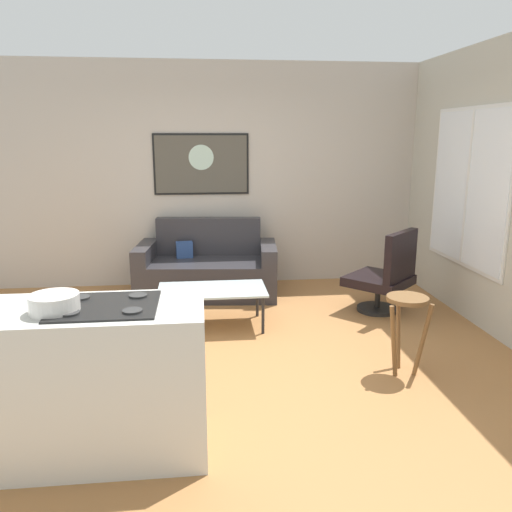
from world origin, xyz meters
name	(u,v)px	position (x,y,z in m)	size (l,w,h in m)	color
ground	(226,360)	(0.00, 0.00, -0.02)	(6.40, 6.40, 0.04)	#A66F3E
back_wall	(214,176)	(0.00, 2.42, 1.40)	(6.40, 0.05, 2.80)	#BEB3A7
right_wall	(506,191)	(2.62, 0.30, 1.40)	(0.05, 6.40, 2.80)	#BBB6A5
couch	(207,270)	(-0.12, 1.91, 0.30)	(1.74, 1.00, 0.90)	#2E2C30
coffee_table	(212,292)	(-0.09, 0.78, 0.37)	(1.08, 0.59, 0.40)	silver
armchair	(386,275)	(1.80, 1.00, 0.42)	(0.88, 0.88, 0.92)	black
bar_stool	(407,314)	(1.43, -0.44, 0.51)	(0.38, 0.37, 0.65)	brown
kitchen_counter	(56,383)	(-1.07, -1.25, 0.47)	(1.77, 0.64, 0.95)	silver
mixing_bowl	(54,304)	(-1.02, -1.32, 0.98)	(0.28, 0.28, 0.11)	silver
wall_painting	(201,164)	(-0.16, 2.38, 1.55)	(1.19, 0.03, 0.76)	black
window	(468,188)	(2.59, 0.90, 1.37)	(0.03, 1.53, 1.65)	silver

